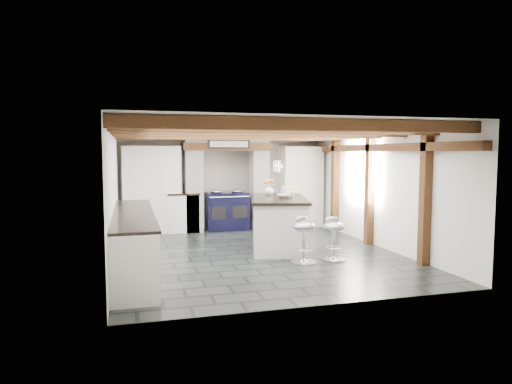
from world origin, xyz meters
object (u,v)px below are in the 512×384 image
object	(u,v)px
kitchen_island	(278,222)
bar_stool_near	(334,233)
range_cooker	(227,210)
bar_stool_far	(303,234)

from	to	relation	value
kitchen_island	bar_stool_near	world-z (taller)	kitchen_island
range_cooker	bar_stool_far	size ratio (longest dim) A/B	1.25
kitchen_island	bar_stool_near	bearing A→B (deg)	-49.58
bar_stool_near	range_cooker	bearing A→B (deg)	121.69
bar_stool_near	kitchen_island	bearing A→B (deg)	129.74
kitchen_island	bar_stool_far	world-z (taller)	kitchen_island
kitchen_island	bar_stool_far	size ratio (longest dim) A/B	2.74
kitchen_island	bar_stool_near	xyz separation A→B (m)	(0.59, -1.24, -0.04)
range_cooker	bar_stool_near	bearing A→B (deg)	-72.45
kitchen_island	bar_stool_far	bearing A→B (deg)	-74.61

